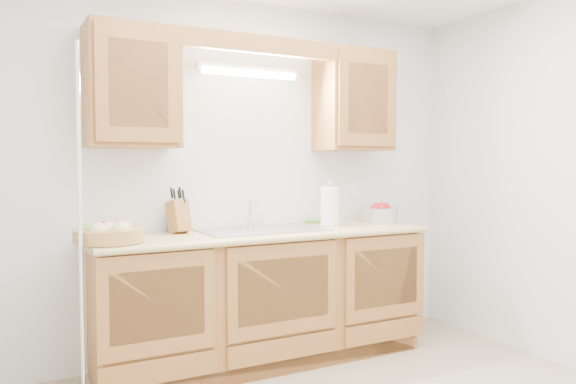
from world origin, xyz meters
TOP-DOWN VIEW (x-y plane):
  - room at (0.00, 0.00)m, footprint 3.52×3.50m
  - base_cabinets at (0.00, 1.20)m, footprint 2.20×0.60m
  - countertop at (0.00, 1.19)m, footprint 2.30×0.63m
  - upper_cabinet_left at (-0.83, 1.33)m, footprint 0.55×0.33m
  - upper_cabinet_right at (0.83, 1.33)m, footprint 0.55×0.33m
  - valance at (0.00, 1.19)m, footprint 2.20×0.05m
  - fluorescent_fixture at (0.00, 1.42)m, footprint 0.76×0.08m
  - sink at (0.00, 1.21)m, footprint 0.84×0.46m
  - wire_shelf_pole at (-1.20, 0.94)m, footprint 0.03×0.03m
  - outlet_plate at (0.95, 1.49)m, footprint 0.08×0.01m
  - fruit_basket at (-1.03, 1.08)m, footprint 0.49×0.49m
  - knife_block at (-0.54, 1.34)m, footprint 0.14×0.20m
  - orange_canister at (-0.55, 1.35)m, footprint 0.09×0.09m
  - soap_bottle at (-0.54, 1.44)m, footprint 0.08×0.08m
  - sponge at (0.54, 1.43)m, footprint 0.13×0.11m
  - paper_towel at (0.54, 1.21)m, footprint 0.16×0.16m
  - apple_bowl at (1.03, 1.27)m, footprint 0.37×0.37m

SIDE VIEW (x-z plane):
  - base_cabinets at x=0.00m, z-range 0.01..0.87m
  - sink at x=0.00m, z-range 0.65..1.01m
  - countertop at x=0.00m, z-range 0.86..0.90m
  - sponge at x=0.54m, z-range 0.90..0.92m
  - fruit_basket at x=-1.03m, z-range 0.89..1.01m
  - apple_bowl at x=1.03m, z-range 0.89..1.04m
  - soap_bottle at x=-0.54m, z-range 0.90..1.08m
  - wire_shelf_pole at x=-1.20m, z-range 0.00..2.00m
  - knife_block at x=-0.54m, z-range 0.86..1.17m
  - orange_canister at x=-0.55m, z-range 0.90..1.13m
  - paper_towel at x=0.54m, z-range 0.87..1.21m
  - outlet_plate at x=0.95m, z-range 1.09..1.21m
  - room at x=0.00m, z-range 0.00..2.50m
  - upper_cabinet_left at x=-0.83m, z-range 1.45..2.20m
  - upper_cabinet_right at x=0.83m, z-range 1.45..2.20m
  - fluorescent_fixture at x=0.00m, z-range 1.96..2.04m
  - valance at x=0.00m, z-range 2.08..2.20m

